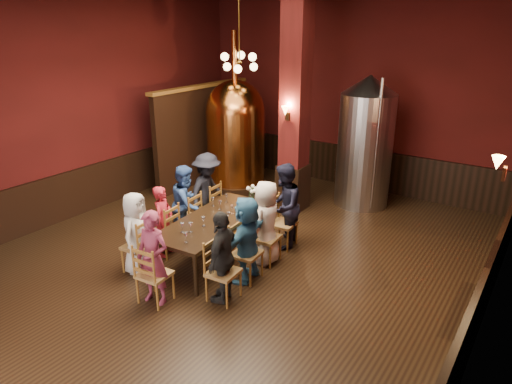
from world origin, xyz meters
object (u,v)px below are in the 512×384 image
Objects in this scene: person_1 at (164,221)px; person_0 at (136,233)px; steel_vessel at (365,142)px; copper_kettle at (236,133)px; dining_table at (214,222)px; person_2 at (187,204)px; rose_vase at (252,191)px.

person_0 is at bearing 164.70° from person_1.
person_0 is 5.38m from steel_vessel.
copper_kettle reaches higher than steel_vessel.
person_2 is at bearing 158.78° from dining_table.
person_0 reaches higher than dining_table.
rose_vase is at bearing -109.16° from steel_vessel.
copper_kettle reaches higher than person_2.
rose_vase is at bearing 78.71° from dining_table.
person_2 reaches higher than dining_table.
person_0 is 4.49m from copper_kettle.
copper_kettle is at bearing 132.10° from rose_vase.
dining_table is 0.91m from person_2.
person_0 is at bearing -110.96° from steel_vessel.
copper_kettle is (-1.15, 4.29, 0.68)m from person_0.
dining_table is 1.78× the size of person_0.
person_0 is 1.33m from person_2.
person_1 is 0.67m from person_2.
rose_vase is (2.03, -2.25, -0.39)m from copper_kettle.
steel_vessel reaches higher than person_1.
person_2 is 0.40× the size of copper_kettle.
person_0 is at bearing -130.36° from dining_table.
person_1 is 3.85m from copper_kettle.
person_2 is at bearing -144.31° from rose_vase.
person_2 is 4.22m from steel_vessel.
rose_vase is (-1.02, -2.93, -0.47)m from steel_vessel.
steel_vessel is (1.96, 4.30, 0.80)m from person_1.
copper_kettle is at bearing -4.03° from person_0.
copper_kettle is (-1.04, 2.96, 0.63)m from person_2.
steel_vessel is at bearing -52.97° from person_2.
copper_kettle is at bearing -4.69° from person_2.
steel_vessel is at bearing -39.99° from person_0.
person_0 is at bearing 160.40° from person_2.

